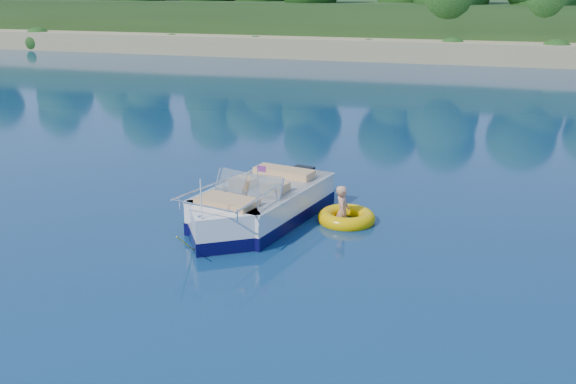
% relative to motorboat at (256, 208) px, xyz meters
% --- Properties ---
extents(ground, '(160.00, 160.00, 0.00)m').
position_rel_motorboat_xyz_m(ground, '(1.31, -0.40, -0.36)').
color(ground, '#092144').
rests_on(ground, ground).
extents(shoreline, '(170.00, 59.00, 6.00)m').
position_rel_motorboat_xyz_m(shoreline, '(1.31, 63.37, 0.62)').
color(shoreline, '#998859').
rests_on(shoreline, ground).
extents(motorboat, '(2.69, 5.55, 1.86)m').
position_rel_motorboat_xyz_m(motorboat, '(0.00, 0.00, 0.00)').
color(motorboat, white).
rests_on(motorboat, ground).
extents(tow_tube, '(1.69, 1.69, 0.37)m').
position_rel_motorboat_xyz_m(tow_tube, '(2.03, 0.72, -0.27)').
color(tow_tube, '#ECB000').
rests_on(tow_tube, ground).
extents(boy, '(0.50, 0.80, 1.46)m').
position_rel_motorboat_xyz_m(boy, '(1.92, 0.77, -0.36)').
color(boy, tan).
rests_on(boy, ground).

